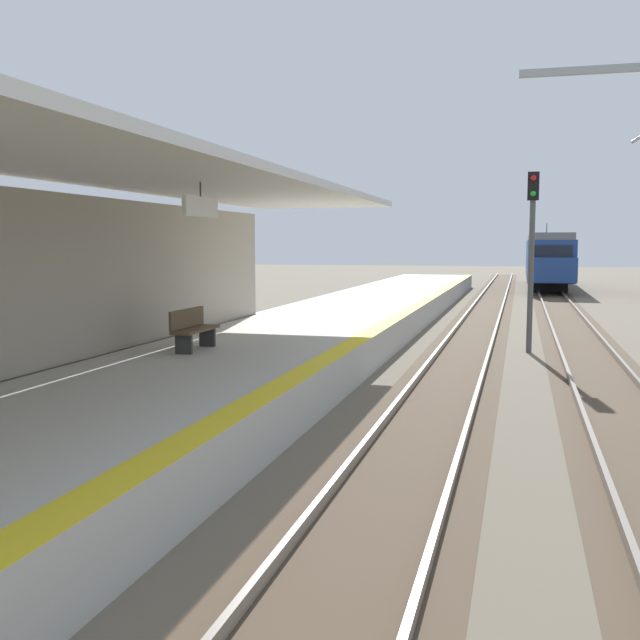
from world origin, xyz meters
name	(u,v)px	position (x,y,z in m)	size (l,w,h in m)	color
station_platform	(244,366)	(-2.50, 16.00, 0.45)	(5.00, 80.00, 0.91)	#B7B5AD
station_building_with_canopy	(33,274)	(-4.30, 11.13, 2.66)	(4.85, 24.00, 4.43)	#4C4C4C
track_pair_nearest_platform	(458,364)	(1.90, 20.00, 0.05)	(2.34, 120.00, 0.16)	#4C3D2D
track_pair_middle	(596,370)	(5.30, 20.00, 0.05)	(2.34, 120.00, 0.16)	#4C3D2D
approaching_train	(548,258)	(5.30, 57.16, 2.18)	(2.93, 19.60, 4.76)	navy
rail_signal_post	(532,243)	(3.71, 22.97, 3.19)	(0.32, 0.34, 5.20)	#4C4C4C
platform_bench	(193,328)	(-3.30, 15.08, 1.37)	(0.45, 1.60, 0.88)	brown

